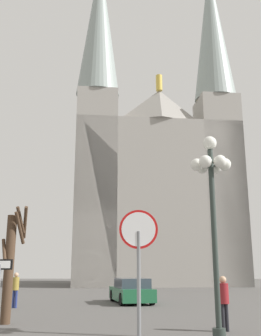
% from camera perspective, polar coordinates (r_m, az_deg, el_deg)
% --- Properties ---
extents(cathedral, '(19.22, 15.14, 38.95)m').
position_cam_1_polar(cathedral, '(45.19, 3.44, -1.30)').
color(cathedral, gray).
rests_on(cathedral, ground).
extents(stop_sign, '(0.81, 0.08, 3.10)m').
position_cam_1_polar(stop_sign, '(8.35, 1.18, -12.28)').
color(stop_sign, slate).
rests_on(stop_sign, ground).
extents(street_lamp, '(1.22, 1.11, 5.83)m').
position_cam_1_polar(street_lamp, '(12.08, 11.62, -2.98)').
color(street_lamp, '#2D3833').
rests_on(street_lamp, ground).
extents(bare_tree, '(1.03, 1.09, 4.09)m').
position_cam_1_polar(bare_tree, '(15.26, -16.90, -12.90)').
color(bare_tree, '#473323').
rests_on(bare_tree, ground).
extents(parked_car_near_green, '(2.74, 4.35, 1.32)m').
position_cam_1_polar(parked_car_near_green, '(22.80, 0.14, -17.27)').
color(parked_car_near_green, '#1E5B38').
rests_on(parked_car_near_green, ground).
extents(pedestrian_walking, '(0.32, 0.32, 1.66)m').
position_cam_1_polar(pedestrian_walking, '(20.96, -16.18, -16.01)').
color(pedestrian_walking, navy).
rests_on(pedestrian_walking, ground).
extents(pedestrian_standing, '(0.32, 0.32, 1.65)m').
position_cam_1_polar(pedestrian_standing, '(13.36, 13.24, -17.68)').
color(pedestrian_standing, black).
rests_on(pedestrian_standing, ground).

